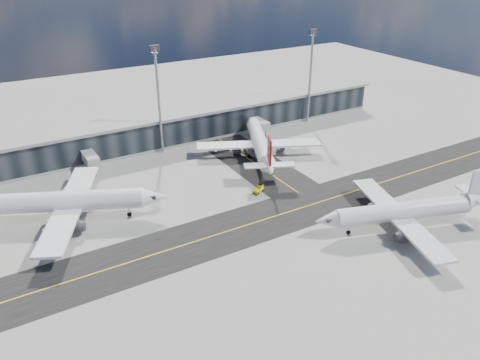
{
  "coord_description": "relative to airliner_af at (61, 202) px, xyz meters",
  "views": [
    {
      "loc": [
        -41.69,
        -65.15,
        50.99
      ],
      "look_at": [
        4.65,
        13.82,
        5.0
      ],
      "focal_mm": 35.0,
      "sensor_mm": 36.0,
      "label": 1
    }
  ],
  "objects": [
    {
      "name": "ground",
      "position": [
        31.21,
        -25.17,
        -4.2
      ],
      "size": [
        300.0,
        300.0,
        0.0
      ],
      "primitive_type": "plane",
      "color": "gray",
      "rests_on": "ground"
    },
    {
      "name": "taxiway_lanes",
      "position": [
        35.12,
        -14.43,
        -4.19
      ],
      "size": [
        180.0,
        63.0,
        0.03
      ],
      "color": "black",
      "rests_on": "ground"
    },
    {
      "name": "terminal_concourse",
      "position": [
        31.25,
        29.77,
        -0.11
      ],
      "size": [
        152.0,
        19.8,
        8.8
      ],
      "color": "black",
      "rests_on": "ground"
    },
    {
      "name": "floodlight_masts",
      "position": [
        31.21,
        22.83,
        11.41
      ],
      "size": [
        102.5,
        0.7,
        28.9
      ],
      "color": "gray",
      "rests_on": "ground"
    },
    {
      "name": "airliner_af",
      "position": [
        0.0,
        0.0,
        0.0
      ],
      "size": [
        40.82,
        35.21,
        12.71
      ],
      "rotation": [
        0.0,
        0.0,
        -2.0
      ],
      "color": "white",
      "rests_on": "ground"
    },
    {
      "name": "airliner_redtail",
      "position": [
        52.54,
        6.69,
        -0.33
      ],
      "size": [
        32.42,
        37.6,
        11.72
      ],
      "rotation": [
        0.0,
        0.0,
        -0.44
      ],
      "color": "white",
      "rests_on": "ground"
    },
    {
      "name": "airliner_near",
      "position": [
        58.65,
        -37.76,
        -0.48
      ],
      "size": [
        37.16,
        32.05,
        11.25
      ],
      "rotation": [
        0.0,
        0.0,
        1.26
      ],
      "color": "silver",
      "rests_on": "ground"
    },
    {
      "name": "baggage_tug",
      "position": [
        41.47,
        -10.35,
        -3.33
      ],
      "size": [
        3.07,
        2.42,
        1.74
      ],
      "rotation": [
        0.0,
        0.0,
        -1.1
      ],
      "color": "yellow",
      "rests_on": "ground"
    },
    {
      "name": "service_van",
      "position": [
        51.71,
        9.08,
        -3.43
      ],
      "size": [
        2.59,
        5.53,
        1.53
      ],
      "primitive_type": "imported",
      "rotation": [
        0.0,
        0.0,
        -0.01
      ],
      "color": "white",
      "rests_on": "ground"
    }
  ]
}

